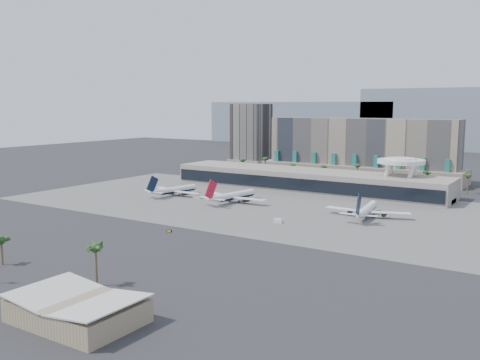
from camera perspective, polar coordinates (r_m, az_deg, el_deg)
The scene contains 17 objects.
ground at distance 234.36m, azimuth -4.79°, elevation -4.62°, with size 900.00×900.00×0.00m, color #232326.
apron_pad at distance 278.97m, azimuth 2.13°, elevation -2.55°, with size 260.00×130.00×0.06m, color #5B5B59.
mountain_ridge at distance 660.65m, azimuth 23.23°, elevation 5.53°, with size 680.00×60.00×70.00m.
hotel at distance 379.78m, azimuth 12.74°, elevation 2.63°, with size 140.00×30.00×42.00m.
office_tower at distance 448.38m, azimuth 1.21°, elevation 4.41°, with size 30.00×30.00×52.00m.
terminal at distance 325.66m, azimuth 7.09°, elevation 0.08°, with size 170.00×32.50×14.50m.
saucer_structure at distance 310.41m, azimuth 16.80°, elevation 1.63°, with size 26.00×26.00×21.89m.
palm_row at distance 354.22m, azimuth 10.60°, elevation 1.29°, with size 157.80×2.80×13.10m.
hangar_right at distance 135.95m, azimuth -16.95°, elevation -13.11°, with size 30.55×20.60×6.89m.
airliner_left at distance 305.94m, azimuth -6.95°, elevation -1.05°, with size 35.86×37.25×12.98m.
airliner_centre at distance 282.22m, azimuth -0.70°, elevation -1.69°, with size 39.34×40.75×14.11m.
airliner_right at distance 251.68m, azimuth 13.36°, elevation -3.11°, with size 38.94×40.32×13.95m.
service_vehicle_a at distance 295.48m, azimuth -4.59°, elevation -1.77°, with size 4.35×2.13×2.13m, color white.
service_vehicle_b at distance 234.81m, azimuth 4.11°, elevation -4.36°, with size 3.51×2.00×1.80m, color silver.
taxiway_sign at distance 219.20m, azimuth -7.56°, elevation -5.41°, with size 2.23×0.92×1.02m.
near_palm_a at distance 188.94m, azimuth -24.11°, elevation -6.28°, with size 6.00×6.00×9.56m.
near_palm_b at distance 157.83m, azimuth -15.15°, elevation -7.48°, with size 6.00×6.00×12.59m.
Camera 1 is at (140.23, -180.68, 51.15)m, focal length 40.00 mm.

